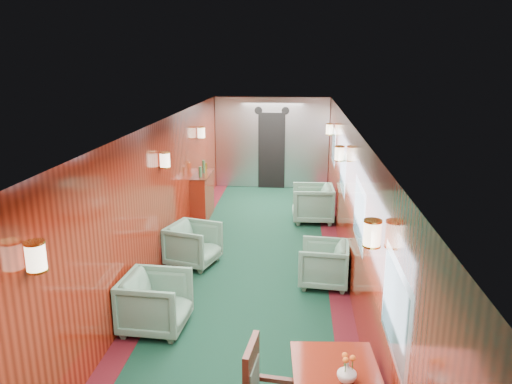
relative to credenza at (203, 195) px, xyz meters
The scene contains 10 objects.
room 3.60m from the credenza, 66.90° to the right, with size 12.00×12.10×2.40m.
bulkhead 3.16m from the credenza, 64.21° to the left, with size 2.98×0.17×2.39m.
windows_right 4.15m from the credenza, 45.63° to the right, with size 0.02×8.60×0.80m.
wall_sconces 3.18m from the credenza, 62.50° to the right, with size 2.97×7.97×0.25m.
credenza is the anchor object (origin of this frame).
flower_vase 7.10m from the credenza, 69.50° to the right, with size 0.16×0.16×0.17m, color beige.
armchair_left_near 4.65m from the credenza, 86.48° to the right, with size 0.78×0.81×0.73m, color #1F493C.
armchair_left_far 2.58m from the credenza, 82.52° to the right, with size 0.75×0.77×0.70m, color #1F493C.
armchair_right_near 4.01m from the credenza, 52.01° to the right, with size 0.72×0.74×0.67m, color #1F493C.
armchair_right_far 2.37m from the credenza, ahead, with size 0.84×0.86×0.78m, color #1F493C.
Camera 1 is at (0.71, -7.10, 3.36)m, focal length 35.00 mm.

